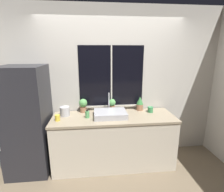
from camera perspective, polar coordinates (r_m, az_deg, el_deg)
ground_plane at (r=3.09m, az=1.34°, el=-24.42°), size 14.00×14.00×0.00m
wall_back at (r=3.19m, az=-0.25°, el=3.87°), size 8.00×0.09×2.70m
wall_left at (r=4.26m, az=-29.16°, el=4.73°), size 0.06×7.00×2.70m
wall_right at (r=4.55m, az=24.47°, el=5.78°), size 0.06×7.00×2.70m
counter at (r=3.11m, az=0.56°, el=-14.21°), size 2.04×0.69×0.88m
refrigerator at (r=3.12m, az=-25.85°, el=-7.17°), size 0.64×0.73×1.73m
sink at (r=2.91m, az=-0.59°, el=-5.81°), size 0.53×0.46×0.35m
potted_plant_left at (r=3.12m, az=-9.40°, el=-2.84°), size 0.14×0.14×0.24m
potted_plant_center at (r=3.14m, az=0.06°, el=-2.78°), size 0.13×0.13×0.23m
potted_plant_right at (r=3.23m, az=9.08°, el=-2.38°), size 0.12×0.12×0.25m
soap_bottle at (r=2.87m, az=-8.08°, el=-5.93°), size 0.06×0.06×0.14m
mug_yellow at (r=2.87m, az=-17.38°, el=-6.81°), size 0.08×0.08×0.09m
mug_green at (r=3.17m, az=12.40°, el=-4.34°), size 0.09×0.09×0.10m
kettle at (r=3.03m, az=-15.15°, el=-4.71°), size 0.16×0.16×0.17m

